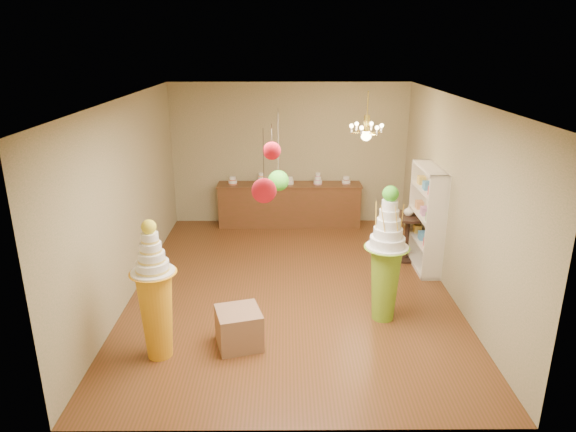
{
  "coord_description": "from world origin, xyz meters",
  "views": [
    {
      "loc": [
        -0.1,
        -7.52,
        3.77
      ],
      "look_at": [
        -0.05,
        0.0,
        1.22
      ],
      "focal_mm": 32.0,
      "sensor_mm": 36.0,
      "label": 1
    }
  ],
  "objects_px": {
    "pedestal_green": "(386,266)",
    "round_table": "(407,231)",
    "pedestal_orange": "(156,303)",
    "sideboard": "(289,204)"
  },
  "relations": [
    {
      "from": "pedestal_orange",
      "to": "round_table",
      "type": "distance_m",
      "value": 4.83
    },
    {
      "from": "pedestal_green",
      "to": "round_table",
      "type": "relative_size",
      "value": 2.33
    },
    {
      "from": "pedestal_orange",
      "to": "round_table",
      "type": "relative_size",
      "value": 2.15
    },
    {
      "from": "round_table",
      "to": "pedestal_green",
      "type": "bearing_deg",
      "value": -110.79
    },
    {
      "from": "sideboard",
      "to": "round_table",
      "type": "distance_m",
      "value": 2.81
    },
    {
      "from": "pedestal_green",
      "to": "round_table",
      "type": "bearing_deg",
      "value": 69.21
    },
    {
      "from": "pedestal_orange",
      "to": "sideboard",
      "type": "distance_m",
      "value": 5.16
    },
    {
      "from": "pedestal_green",
      "to": "round_table",
      "type": "distance_m",
      "value": 2.26
    },
    {
      "from": "sideboard",
      "to": "round_table",
      "type": "relative_size",
      "value": 3.59
    },
    {
      "from": "round_table",
      "to": "pedestal_orange",
      "type": "bearing_deg",
      "value": -141.6
    }
  ]
}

